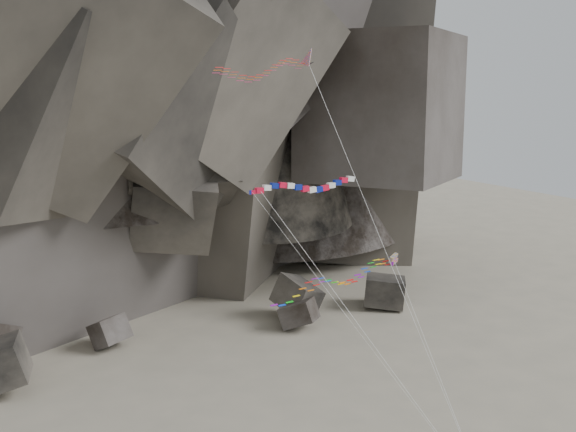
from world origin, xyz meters
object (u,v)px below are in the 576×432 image
banner_kite (308,188)px  parafoil_kite (331,281)px  delta_kite (259,70)px  pennant_kite (315,275)px

banner_kite → parafoil_kite: (-0.46, -4.06, -6.89)m
delta_kite → pennant_kite: delta_kite is taller
parafoil_kite → delta_kite: bearing=122.2°
pennant_kite → banner_kite: bearing=76.6°
delta_kite → banner_kite: size_ratio=1.48×
delta_kite → parafoil_kite: size_ratio=2.07×
delta_kite → pennant_kite: (2.92, -3.35, -15.63)m
banner_kite → pennant_kite: size_ratio=1.02×
banner_kite → pennant_kite: 7.88m
delta_kite → banner_kite: delta_kite is taller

